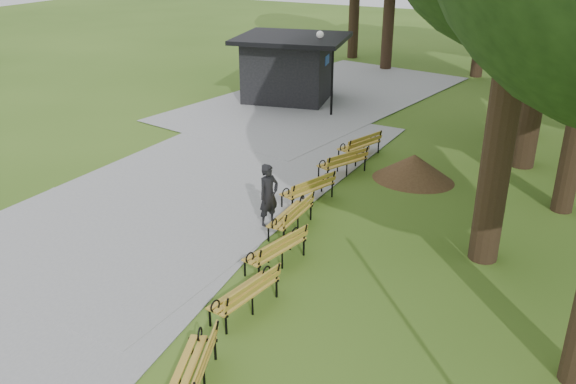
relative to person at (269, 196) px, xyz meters
The scene contains 13 objects.
ground 1.37m from the person, 61.11° to the right, with size 100.00×100.00×0.00m, color #3E651C.
path 4.16m from the person, 149.19° to the left, with size 12.00×38.00×0.06m, color #979799.
person is the anchor object (origin of this frame).
kiosk 13.23m from the person, 115.16° to the left, with size 4.81×4.18×3.01m, color black, non-canonical shape.
lamp_post 12.52m from the person, 108.53° to the left, with size 0.32×0.32×3.33m.
dirt_mound 5.60m from the person, 63.01° to the left, with size 2.21×2.21×0.87m, color #47301C.
bench_0 6.51m from the person, 72.87° to the right, with size 1.90×0.64×0.88m, color gold, non-canonical shape.
bench_1 4.08m from the person, 68.24° to the right, with size 1.90×0.64×0.88m, color gold, non-canonical shape.
bench_2 2.20m from the person, 56.99° to the right, with size 1.90×0.64×0.88m, color gold, non-canonical shape.
bench_3 0.79m from the person, ahead, with size 1.90×0.64×0.88m, color gold, non-canonical shape.
bench_4 1.90m from the person, 81.37° to the left, with size 1.90×0.64×0.88m, color gold, non-canonical shape.
bench_5 4.37m from the person, 85.69° to the left, with size 1.90×0.64×0.88m, color gold, non-canonical shape.
bench_6 6.19m from the person, 88.13° to the left, with size 1.90×0.64×0.88m, color gold, non-canonical shape.
Camera 1 is at (6.75, -11.95, 7.42)m, focal length 37.77 mm.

